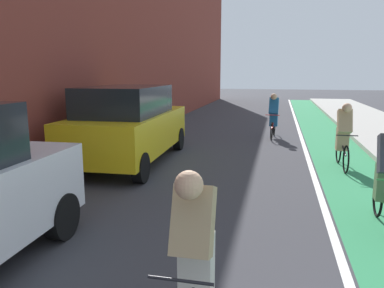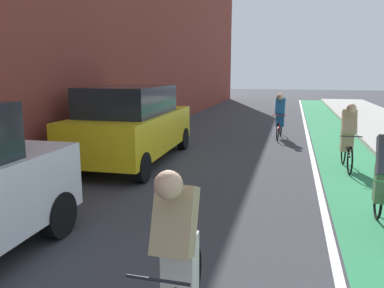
{
  "view_description": "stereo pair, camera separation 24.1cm",
  "coord_description": "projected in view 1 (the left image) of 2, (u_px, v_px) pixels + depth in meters",
  "views": [
    {
      "loc": [
        1.12,
        1.96,
        2.32
      ],
      "look_at": [
        -0.49,
        8.94,
        0.95
      ],
      "focal_mm": 35.1,
      "sensor_mm": 36.0,
      "label": 1
    },
    {
      "loc": [
        1.35,
        2.02,
        2.32
      ],
      "look_at": [
        -0.49,
        8.94,
        0.95
      ],
      "focal_mm": 35.1,
      "sensor_mm": 36.0,
      "label": 2
    }
  ],
  "objects": [
    {
      "name": "lane_divider_stripe",
      "position": [
        300.0,
        134.0,
        14.24
      ],
      "size": [
        0.12,
        37.15,
        0.0
      ],
      "primitive_type": "cube",
      "color": "white",
      "rests_on": "ground"
    },
    {
      "name": "cyclist_lead",
      "position": [
        194.0,
        259.0,
        3.09
      ],
      "size": [
        0.48,
        1.71,
        1.61
      ],
      "color": "black",
      "rests_on": "ground"
    },
    {
      "name": "parked_suv_yellow_cab",
      "position": [
        129.0,
        124.0,
        9.64
      ],
      "size": [
        2.14,
        4.75,
        1.98
      ],
      "color": "yellow",
      "rests_on": "ground"
    },
    {
      "name": "cyclist_far",
      "position": [
        274.0,
        115.0,
        13.41
      ],
      "size": [
        0.48,
        1.67,
        1.59
      ],
      "color": "black",
      "rests_on": "ground"
    },
    {
      "name": "ground_plane",
      "position": [
        243.0,
        142.0,
        12.76
      ],
      "size": [
        81.73,
        81.73,
        0.0
      ],
      "primitive_type": "plane",
      "color": "#38383D"
    },
    {
      "name": "bike_lane_paint",
      "position": [
        325.0,
        135.0,
        14.04
      ],
      "size": [
        1.6,
        37.15,
        0.0
      ],
      "primitive_type": "cube",
      "color": "#2D8451",
      "rests_on": "ground"
    },
    {
      "name": "cyclist_trailing",
      "position": [
        343.0,
        134.0,
        9.13
      ],
      "size": [
        0.48,
        1.71,
        1.61
      ],
      "color": "black",
      "rests_on": "ground"
    }
  ]
}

